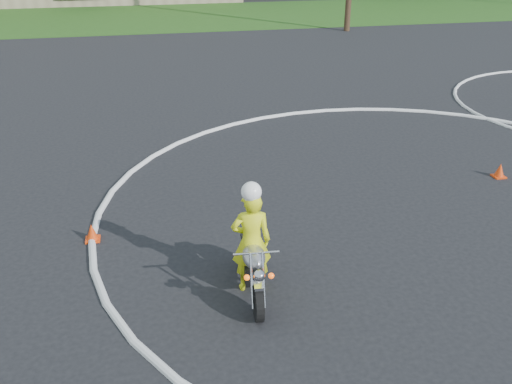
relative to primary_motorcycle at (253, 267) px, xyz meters
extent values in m
cube|color=#1E4714|center=(3.65, 25.99, -0.44)|extent=(120.00, 10.00, 0.02)
torus|color=silver|center=(3.65, 1.99, -0.44)|extent=(12.12, 12.12, 0.12)
cylinder|color=black|center=(-0.05, -0.58, -0.18)|extent=(0.15, 0.53, 0.53)
cylinder|color=black|center=(0.05, 0.64, -0.18)|extent=(0.15, 0.53, 0.53)
cube|color=black|center=(0.00, 0.08, -0.10)|extent=(0.28, 0.50, 0.26)
ellipsoid|color=#A1A1A5|center=(-0.01, -0.10, 0.24)|extent=(0.36, 0.58, 0.25)
cube|color=black|center=(0.02, 0.34, 0.20)|extent=(0.27, 0.54, 0.09)
cylinder|color=silver|center=(-0.12, -0.50, 0.12)|extent=(0.06, 0.32, 0.70)
cylinder|color=silver|center=(0.04, -0.51, 0.12)|extent=(0.06, 0.32, 0.70)
cube|color=white|center=(-0.05, -0.59, 0.10)|extent=(0.14, 0.20, 0.04)
cylinder|color=silver|center=(-0.03, -0.36, 0.45)|extent=(0.61, 0.08, 0.03)
sphere|color=silver|center=(-0.06, -0.66, 0.30)|extent=(0.16, 0.16, 0.16)
sphere|color=#FF600C|center=(-0.21, -0.63, 0.27)|extent=(0.08, 0.08, 0.08)
sphere|color=#F24F0C|center=(0.10, -0.66, 0.27)|extent=(0.08, 0.08, 0.08)
cylinder|color=white|center=(0.17, 0.42, -0.18)|extent=(0.12, 0.70, 0.07)
imported|color=yellow|center=(0.00, 0.13, 0.33)|extent=(0.59, 0.41, 1.55)
sphere|color=white|center=(0.00, 0.09, 1.12)|extent=(0.28, 0.28, 0.28)
cone|color=red|center=(-2.33, 2.01, -0.30)|extent=(0.22, 0.22, 0.30)
cube|color=red|center=(-2.33, 2.01, -0.43)|extent=(0.24, 0.24, 0.03)
cone|color=red|center=(5.81, 2.96, -0.30)|extent=(0.22, 0.22, 0.30)
cube|color=red|center=(5.81, 2.96, -0.43)|extent=(0.24, 0.24, 0.03)
camera|label=1|loc=(-1.33, -6.61, 4.39)|focal=40.00mm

